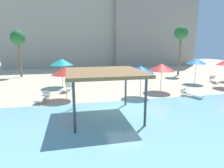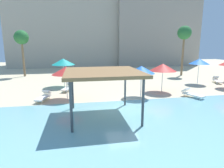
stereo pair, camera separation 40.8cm
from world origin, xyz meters
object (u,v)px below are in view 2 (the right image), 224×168
object	(u,v)px
lounge_chair_3	(68,87)
beach_umbrella_blue_3	(141,70)
beach_umbrella_red_2	(66,71)
lounge_chair_0	(192,94)
lounge_chair_1	(217,80)
palm_tree_1	(21,38)
shade_pavilion	(103,74)
beach_umbrella_red_1	(163,67)
lounge_chair_2	(44,96)
palm_tree_0	(184,34)
beach_umbrella_teal_5	(63,62)
beach_umbrella_blue_4	(199,61)

from	to	relation	value
lounge_chair_3	beach_umbrella_blue_3	bearing A→B (deg)	81.17
beach_umbrella_red_2	lounge_chair_3	bearing A→B (deg)	91.12
lounge_chair_0	lounge_chair_1	xyz separation A→B (m)	(6.61, 5.07, 0.00)
palm_tree_1	lounge_chair_1	bearing A→B (deg)	-21.41
shade_pavilion	palm_tree_1	size ratio (longest dim) A/B	0.70
beach_umbrella_red_1	lounge_chair_2	size ratio (longest dim) A/B	1.33
lounge_chair_3	beach_umbrella_red_2	bearing A→B (deg)	20.81
beach_umbrella_blue_3	palm_tree_1	size ratio (longest dim) A/B	0.42
lounge_chair_1	palm_tree_0	bearing A→B (deg)	-146.62
shade_pavilion	lounge_chair_0	distance (m)	8.71
lounge_chair_0	lounge_chair_1	bearing A→B (deg)	104.83
beach_umbrella_blue_3	beach_umbrella_teal_5	size ratio (longest dim) A/B	0.89
beach_umbrella_red_1	beach_umbrella_teal_5	size ratio (longest dim) A/B	0.90
lounge_chair_2	beach_umbrella_blue_4	bearing A→B (deg)	118.39
lounge_chair_0	beach_umbrella_blue_4	bearing A→B (deg)	118.45
beach_umbrella_red_1	beach_umbrella_teal_5	xyz separation A→B (m)	(-9.18, 4.17, 0.31)
beach_umbrella_teal_5	beach_umbrella_blue_3	bearing A→B (deg)	-39.77
beach_umbrella_blue_3	palm_tree_0	distance (m)	14.30
beach_umbrella_blue_3	lounge_chair_1	xyz separation A→B (m)	(10.73, 4.08, -1.99)
beach_umbrella_red_2	beach_umbrella_blue_4	world-z (taller)	beach_umbrella_blue_4
beach_umbrella_blue_4	palm_tree_0	world-z (taller)	palm_tree_0
beach_umbrella_blue_4	beach_umbrella_red_1	bearing A→B (deg)	-154.53
lounge_chair_1	palm_tree_1	xyz separation A→B (m)	(-23.21, 9.10, 4.86)
lounge_chair_2	palm_tree_1	size ratio (longest dim) A/B	0.32
beach_umbrella_teal_5	lounge_chair_1	xyz separation A→B (m)	(17.36, -1.44, -2.28)
beach_umbrella_red_2	palm_tree_1	xyz separation A→B (m)	(-6.37, 12.60, 2.88)
lounge_chair_0	lounge_chair_3	size ratio (longest dim) A/B	1.00
beach_umbrella_blue_4	palm_tree_0	distance (m)	6.93
beach_umbrella_teal_5	lounge_chair_2	distance (m)	5.74
lounge_chair_1	lounge_chair_3	world-z (taller)	same
beach_umbrella_blue_4	lounge_chair_0	distance (m)	6.82
palm_tree_0	shade_pavilion	bearing A→B (deg)	-134.15
lounge_chair_2	shade_pavilion	bearing A→B (deg)	59.72
beach_umbrella_red_1	shade_pavilion	bearing A→B (deg)	-140.26
beach_umbrella_teal_5	palm_tree_0	xyz separation A→B (m)	(16.30, 4.42, 3.20)
beach_umbrella_blue_3	lounge_chair_1	size ratio (longest dim) A/B	1.33
shade_pavilion	palm_tree_0	world-z (taller)	palm_tree_0
beach_umbrella_blue_4	lounge_chair_2	size ratio (longest dim) A/B	1.43
palm_tree_0	beach_umbrella_blue_4	bearing A→B (deg)	-104.30
lounge_chair_1	lounge_chair_0	bearing A→B (deg)	-29.32
beach_umbrella_blue_3	palm_tree_0	xyz separation A→B (m)	(9.67, 9.94, 3.49)
beach_umbrella_red_2	lounge_chair_3	size ratio (longest dim) A/B	1.32
lounge_chair_3	beach_umbrella_teal_5	bearing A→B (deg)	-148.10
shade_pavilion	beach_umbrella_teal_5	xyz separation A→B (m)	(-2.88, 9.41, -0.06)
beach_umbrella_teal_5	lounge_chair_3	size ratio (longest dim) A/B	1.48
lounge_chair_0	palm_tree_1	distance (m)	22.36
shade_pavilion	lounge_chair_2	world-z (taller)	shade_pavilion
beach_umbrella_blue_4	lounge_chair_0	size ratio (longest dim) A/B	1.43
lounge_chair_0	lounge_chair_2	bearing A→B (deg)	-119.29
beach_umbrella_teal_5	lounge_chair_1	bearing A→B (deg)	-4.75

